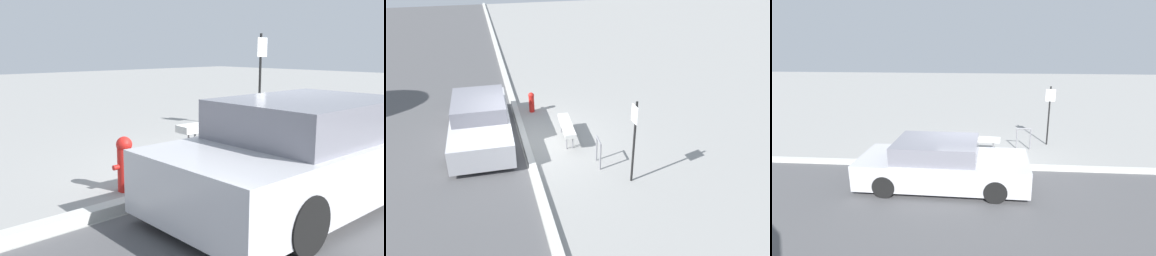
% 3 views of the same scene
% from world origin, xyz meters
% --- Properties ---
extents(ground_plane, '(60.00, 60.00, 0.00)m').
position_xyz_m(ground_plane, '(0.00, 0.00, 0.00)').
color(ground_plane, gray).
extents(curb, '(60.00, 0.20, 0.13)m').
position_xyz_m(curb, '(0.00, 0.00, 0.07)').
color(curb, '#B7B7B2').
rests_on(curb, ground_plane).
extents(bench, '(1.65, 0.47, 0.59)m').
position_xyz_m(bench, '(0.15, 1.33, 0.51)').
color(bench, gray).
rests_on(bench, ground_plane).
extents(bike_rack, '(0.55, 0.10, 0.83)m').
position_xyz_m(bike_rack, '(1.86, 1.85, 0.50)').
color(bike_rack, gray).
rests_on(bike_rack, ground_plane).
extents(sign_post, '(0.36, 0.08, 2.30)m').
position_xyz_m(sign_post, '(2.85, 2.45, 1.38)').
color(sign_post, black).
rests_on(sign_post, ground_plane).
extents(fire_hydrant, '(0.36, 0.22, 0.77)m').
position_xyz_m(fire_hydrant, '(-2.37, 0.59, 0.41)').
color(fire_hydrant, red).
rests_on(fire_hydrant, ground_plane).
extents(parked_car_near, '(4.67, 1.92, 1.33)m').
position_xyz_m(parked_car_near, '(-0.74, -1.30, 0.62)').
color(parked_car_near, black).
rests_on(parked_car_near, ground_plane).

